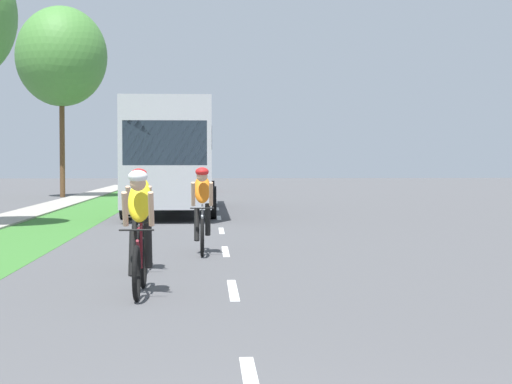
{
  "coord_description": "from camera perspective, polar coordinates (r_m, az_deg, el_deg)",
  "views": [
    {
      "loc": [
        -0.32,
        -3.2,
        1.69
      ],
      "look_at": [
        0.71,
        14.77,
        1.02
      ],
      "focal_mm": 58.57,
      "sensor_mm": 36.0,
      "label": 1
    }
  ],
  "objects": [
    {
      "name": "cyclist_distant",
      "position": [
        15.2,
        -3.69,
        -1.19
      ],
      "size": [
        0.42,
        1.72,
        1.58
      ],
      "color": "black",
      "rests_on": "ground_plane"
    },
    {
      "name": "cyclist_trailing",
      "position": [
        12.94,
        -7.9,
        -1.79
      ],
      "size": [
        0.42,
        1.72,
        1.58
      ],
      "color": "black",
      "rests_on": "ground_plane"
    },
    {
      "name": "grass_verge",
      "position": [
        23.61,
        -13.13,
        -2.03
      ],
      "size": [
        2.16,
        70.0,
        0.01
      ],
      "primitive_type": "cube",
      "color": "#38722D",
      "rests_on": "ground_plane"
    },
    {
      "name": "cyclist_lead",
      "position": [
        10.61,
        -7.95,
        -2.64
      ],
      "size": [
        0.42,
        1.72,
        1.58
      ],
      "color": "black",
      "rests_on": "ground_plane"
    },
    {
      "name": "lane_markings_center",
      "position": [
        27.26,
        -2.61,
        -1.43
      ],
      "size": [
        0.12,
        53.13,
        0.01
      ],
      "color": "white",
      "rests_on": "ground_plane"
    },
    {
      "name": "bus_silver",
      "position": [
        28.16,
        -5.64,
        2.7
      ],
      "size": [
        2.78,
        11.6,
        3.48
      ],
      "color": "#A5A8AD",
      "rests_on": "ground_plane"
    },
    {
      "name": "sedan_red",
      "position": [
        46.87,
        -5.0,
        0.98
      ],
      "size": [
        1.98,
        4.3,
        1.52
      ],
      "color": "red",
      "rests_on": "ground_plane"
    },
    {
      "name": "street_tree_far",
      "position": [
        40.29,
        -13.14,
        8.99
      ],
      "size": [
        4.22,
        4.22,
        8.89
      ],
      "color": "brown",
      "rests_on": "ground_plane"
    },
    {
      "name": "ground_plane",
      "position": [
        23.27,
        -2.49,
        -2.05
      ],
      "size": [
        120.0,
        120.0,
        0.0
      ],
      "primitive_type": "plane",
      "color": "#4C4C4F"
    }
  ]
}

